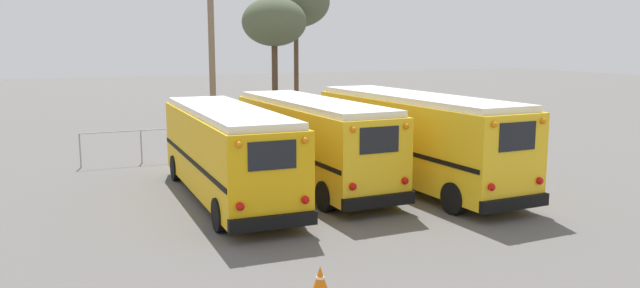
# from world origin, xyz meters

# --- Properties ---
(ground_plane) EXTENTS (160.00, 160.00, 0.00)m
(ground_plane) POSITION_xyz_m (0.00, 0.00, 0.00)
(ground_plane) COLOR #5B5956
(school_bus_0) EXTENTS (2.76, 9.76, 3.00)m
(school_bus_0) POSITION_xyz_m (-3.32, 0.37, 1.63)
(school_bus_0) COLOR #EAAA0F
(school_bus_0) RESTS_ON ground
(school_bus_1) EXTENTS (2.52, 9.60, 3.08)m
(school_bus_1) POSITION_xyz_m (0.00, 1.04, 1.67)
(school_bus_1) COLOR yellow
(school_bus_1) RESTS_ON ground
(school_bus_2) EXTENTS (2.71, 10.37, 3.27)m
(school_bus_2) POSITION_xyz_m (3.32, -0.47, 1.77)
(school_bus_2) COLOR yellow
(school_bus_2) RESTS_ON ground
(utility_pole) EXTENTS (1.80, 0.30, 8.50)m
(utility_pole) POSITION_xyz_m (-0.85, 11.12, 4.39)
(utility_pole) COLOR #75604C
(utility_pole) RESTS_ON ground
(bare_tree_0) EXTENTS (3.68, 3.68, 7.63)m
(bare_tree_0) POSITION_xyz_m (3.82, 14.85, 6.19)
(bare_tree_0) COLOR #473323
(bare_tree_0) RESTS_ON ground
(bare_tree_1) EXTENTS (4.18, 4.18, 9.12)m
(bare_tree_1) POSITION_xyz_m (6.14, 17.21, 7.51)
(bare_tree_1) COLOR brown
(bare_tree_1) RESTS_ON ground
(fence_line) EXTENTS (14.70, 0.06, 1.42)m
(fence_line) POSITION_xyz_m (0.00, 7.92, 0.98)
(fence_line) COLOR #939399
(fence_line) RESTS_ON ground
(traffic_cone) EXTENTS (0.36, 0.36, 0.55)m
(traffic_cone) POSITION_xyz_m (-3.81, -7.93, 0.28)
(traffic_cone) COLOR orange
(traffic_cone) RESTS_ON ground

